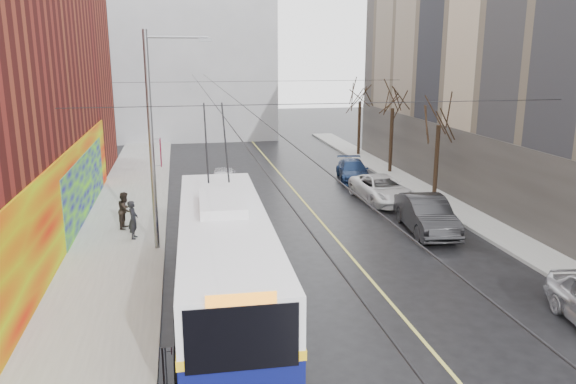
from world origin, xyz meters
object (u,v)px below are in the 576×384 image
Objects in this scene: parked_car_c at (382,189)px; parked_car_d at (353,171)px; tree_far at (360,91)px; trolleybus at (225,259)px; tree_near at (440,111)px; tree_mid at (393,97)px; streetlight_pole at (155,137)px; following_car at (223,180)px; pedestrian_a at (133,220)px; parked_car_b at (426,215)px; pedestrian_b at (125,210)px.

parked_car_d is (0.00, 5.37, -0.05)m from parked_car_c.
tree_far reaches higher than parked_car_c.
tree_near is at bearing 44.35° from trolleybus.
parked_car_c is (-3.20, -7.10, -4.54)m from tree_mid.
streetlight_pole is 7.15m from trolleybus.
following_car is 9.62m from pedestrian_a.
tree_mid reaches higher than parked_car_b.
parked_car_b is at bearing -92.07° from parked_car_c.
streetlight_pole is at bearing -139.35° from tree_mid.
trolleybus is at bearing -145.25° from pedestrian_b.
trolleybus is at bearing -140.94° from parked_car_b.
parked_car_d is at bearing -47.30° from pedestrian_b.
pedestrian_b is (-16.81, -16.92, -4.13)m from tree_far.
trolleybus reaches higher than parked_car_c.
trolleybus is at bearing -124.18° from tree_mid.
trolleybus is 9.93m from pedestrian_b.
trolleybus reaches higher than pedestrian_b.
tree_near is at bearing -49.72° from parked_car_d.
streetlight_pole is at bearing -134.76° from pedestrian_a.
pedestrian_a is 1.68m from pedestrian_b.
parked_car_c is at bearing -178.23° from tree_near.
streetlight_pole reaches higher than tree_far.
tree_far is 15.12m from parked_car_c.
tree_mid is 1.02× the size of tree_far.
following_car is at bearing -161.84° from parked_car_d.
trolleybus is (-12.93, -19.03, -3.55)m from tree_mid.
following_car is at bearing -165.18° from tree_mid.
parked_car_c is at bearing -18.23° from following_car.
parked_car_b is at bearing -89.22° from pedestrian_a.
tree_far is 1.27× the size of parked_car_c.
pedestrian_a is at bearing -178.79° from parked_car_b.
parked_car_c is 13.90m from pedestrian_b.
pedestrian_b is at bearing 118.52° from streetlight_pole.
parked_car_b is at bearing -80.53° from parked_car_d.
tree_far is at bearing 65.00° from trolleybus.
pedestrian_b reaches higher than pedestrian_a.
pedestrian_a is (-1.20, 1.46, -3.84)m from streetlight_pole.
tree_near is 5.33m from parked_car_c.
parked_car_d is 2.65× the size of pedestrian_b.
parked_car_b is at bearing -118.59° from tree_near.
tree_far reaches higher than pedestrian_b.
tree_near is at bearing -90.00° from tree_far.
tree_far is at bearing -33.16° from pedestrian_b.
tree_far is 1.44× the size of parked_car_d.
tree_far is 10.32m from parked_car_d.
pedestrian_a reaches higher than parked_car_d.
following_car reaches higher than parked_car_d.
parked_car_d is at bearing 16.05° from following_car.
pedestrian_a is at bearing -134.24° from parked_car_d.
streetlight_pole is 5.27× the size of pedestrian_a.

